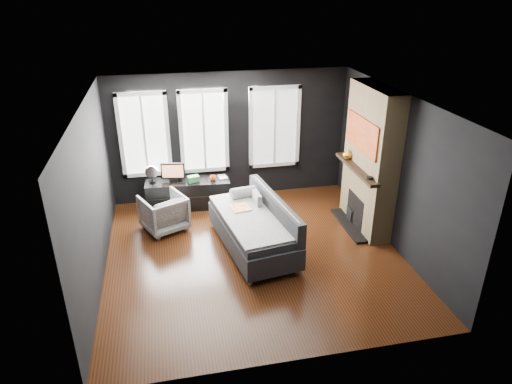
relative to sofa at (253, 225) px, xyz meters
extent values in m
plane|color=black|center=(-0.02, -0.20, -0.47)|extent=(5.00, 5.00, 0.00)
plane|color=white|center=(-0.02, -0.20, 2.23)|extent=(5.00, 5.00, 0.00)
cube|color=black|center=(-0.02, 2.30, 0.88)|extent=(5.00, 0.02, 2.70)
cube|color=black|center=(-2.52, -0.20, 0.88)|extent=(0.02, 5.00, 2.70)
cube|color=black|center=(2.48, -0.20, 0.88)|extent=(0.02, 5.00, 2.70)
cube|color=gray|center=(0.17, 0.45, 0.21)|extent=(0.11, 0.37, 0.37)
imported|color=white|center=(-1.51, 1.02, -0.09)|extent=(0.97, 0.95, 0.77)
imported|color=#D54D10|center=(-0.47, 1.79, 0.18)|extent=(0.14, 0.12, 0.13)
imported|color=#C0AF9B|center=(-0.34, 1.91, 0.23)|extent=(0.17, 0.04, 0.23)
cube|color=#34773F|center=(-0.87, 1.82, 0.18)|extent=(0.25, 0.19, 0.12)
imported|color=gold|center=(2.03, 0.85, 0.86)|extent=(0.26, 0.27, 0.20)
cylinder|color=black|center=(2.03, -0.15, 0.78)|extent=(0.14, 0.14, 0.04)
camera|label=1|loc=(-1.36, -6.81, 3.87)|focal=32.00mm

